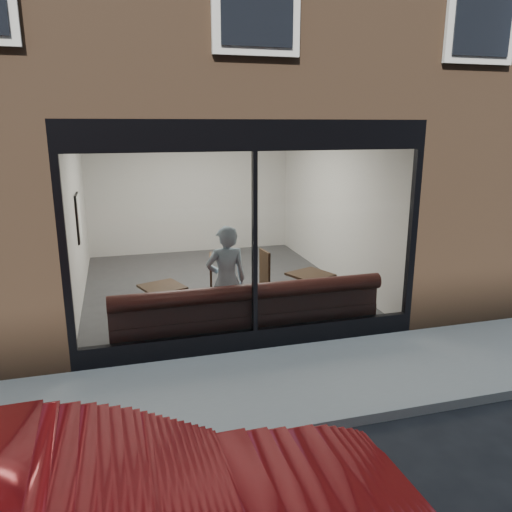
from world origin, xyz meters
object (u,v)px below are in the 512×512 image
object	(u,v)px
cafe_chair_right	(255,290)
cafe_table_right	(310,275)
person	(226,281)
cafe_table_left	(162,287)
banquette	(248,324)
cafe_chair_left	(201,294)

from	to	relation	value
cafe_chair_right	cafe_table_right	bearing A→B (deg)	119.62
person	cafe_table_left	world-z (taller)	person
banquette	cafe_table_left	bearing A→B (deg)	155.17
person	cafe_chair_right	bearing A→B (deg)	-123.81
cafe_table_left	cafe_table_right	bearing A→B (deg)	-0.09
cafe_chair_left	cafe_chair_right	world-z (taller)	cafe_chair_right
cafe_table_left	cafe_chair_left	size ratio (longest dim) A/B	1.49
cafe_table_left	cafe_table_right	world-z (taller)	same
banquette	cafe_chair_right	bearing A→B (deg)	70.28
person	banquette	bearing A→B (deg)	136.62
cafe_table_left	cafe_chair_left	distance (m)	1.32
cafe_table_right	cafe_chair_right	distance (m)	1.26
banquette	person	distance (m)	0.72
cafe_table_right	banquette	bearing A→B (deg)	-155.73
cafe_chair_left	cafe_table_left	bearing A→B (deg)	63.07
person	cafe_table_right	bearing A→B (deg)	-169.39
cafe_table_right	cafe_chair_right	size ratio (longest dim) A/B	1.47
person	cafe_table_left	distance (m)	0.99
cafe_chair_left	cafe_chair_right	distance (m)	0.99
cafe_chair_right	person	bearing A→B (deg)	50.73
banquette	cafe_chair_left	size ratio (longest dim) A/B	10.23
person	cafe_table_right	world-z (taller)	person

